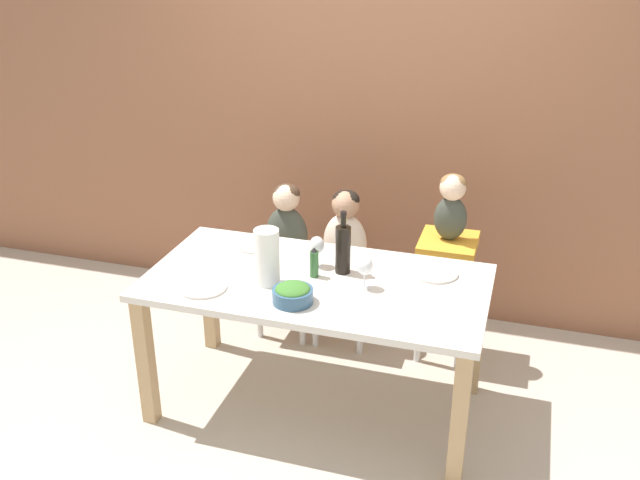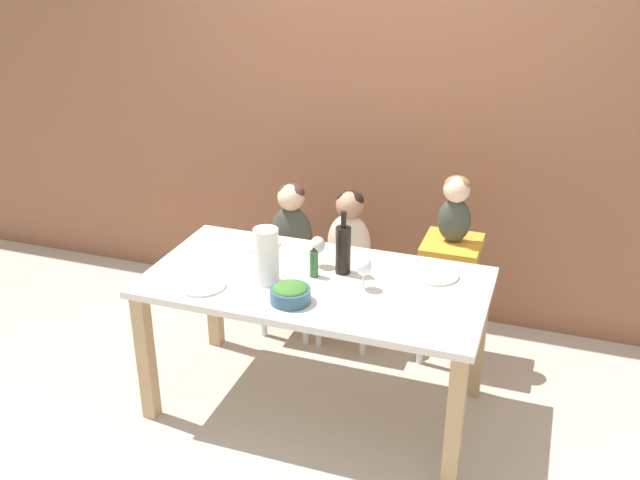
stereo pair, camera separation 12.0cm
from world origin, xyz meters
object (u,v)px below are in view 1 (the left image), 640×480
(paper_towel_roll, at_px, (267,257))
(wine_glass_near, at_px, (365,266))
(chair_far_center, at_px, (344,282))
(dinner_plate_back_left, at_px, (257,245))
(person_child_center, at_px, (345,230))
(person_child_left, at_px, (287,223))
(salad_bowl_large, at_px, (293,294))
(wine_glass_far, at_px, (317,246))
(dinner_plate_back_right, at_px, (435,273))
(wine_bottle, at_px, (343,248))
(dinner_plate_front_left, at_px, (203,288))
(person_baby_right, at_px, (452,203))
(chair_far_left, at_px, (288,274))
(chair_right_highchair, at_px, (446,268))

(paper_towel_roll, distance_m, wine_glass_near, 0.46)
(chair_far_center, height_order, wine_glass_near, wine_glass_near)
(dinner_plate_back_left, bearing_deg, person_child_center, 46.09)
(person_child_left, xyz_separation_m, salad_bowl_large, (0.36, -0.91, 0.07))
(wine_glass_far, bearing_deg, chair_far_center, 89.77)
(dinner_plate_back_right, bearing_deg, wine_bottle, -165.77)
(paper_towel_roll, xyz_separation_m, dinner_plate_front_left, (-0.27, -0.14, -0.13))
(person_baby_right, bearing_deg, chair_far_left, -179.90)
(chair_right_highchair, xyz_separation_m, dinner_plate_back_right, (-0.01, -0.45, 0.18))
(person_child_left, xyz_separation_m, person_baby_right, (0.93, 0.00, 0.23))
(dinner_plate_front_left, xyz_separation_m, dinner_plate_back_right, (1.01, 0.47, 0.00))
(person_child_left, height_order, dinner_plate_back_right, person_child_left)
(chair_right_highchair, bearing_deg, dinner_plate_back_right, -90.91)
(salad_bowl_large, relative_size, dinner_plate_back_left, 0.82)
(dinner_plate_back_right, bearing_deg, wine_glass_near, -141.20)
(salad_bowl_large, bearing_deg, chair_right_highchair, 57.75)
(chair_far_left, relative_size, salad_bowl_large, 2.45)
(person_baby_right, height_order, wine_glass_near, person_baby_right)
(chair_right_highchair, xyz_separation_m, dinner_plate_back_left, (-0.96, -0.39, 0.18))
(dinner_plate_back_right, bearing_deg, dinner_plate_back_left, 176.82)
(chair_far_left, relative_size, wine_glass_far, 2.89)
(person_baby_right, relative_size, dinner_plate_back_left, 1.63)
(person_child_left, distance_m, wine_glass_near, 0.94)
(person_baby_right, bearing_deg, chair_far_center, -179.84)
(chair_far_center, xyz_separation_m, wine_bottle, (0.14, -0.56, 0.48))
(chair_far_left, bearing_deg, salad_bowl_large, -68.76)
(chair_far_center, bearing_deg, dinner_plate_front_left, -115.67)
(person_baby_right, bearing_deg, dinner_plate_back_left, -157.68)
(wine_glass_near, bearing_deg, chair_far_center, 112.29)
(dinner_plate_back_left, bearing_deg, wine_bottle, -17.48)
(dinner_plate_back_left, bearing_deg, wine_glass_near, -23.73)
(wine_glass_far, relative_size, dinner_plate_back_left, 0.70)
(chair_far_center, height_order, dinner_plate_back_right, dinner_plate_back_right)
(chair_right_highchair, distance_m, salad_bowl_large, 1.10)
(person_baby_right, height_order, dinner_plate_back_left, person_baby_right)
(wine_glass_far, bearing_deg, person_baby_right, 42.21)
(paper_towel_roll, bearing_deg, person_child_left, 103.15)
(wine_glass_far, distance_m, dinner_plate_front_left, 0.60)
(person_child_left, height_order, person_baby_right, person_baby_right)
(person_child_left, bearing_deg, chair_far_left, -90.00)
(person_baby_right, relative_size, dinner_plate_back_right, 1.63)
(person_child_left, bearing_deg, chair_far_center, -0.18)
(chair_far_center, bearing_deg, person_child_center, 90.00)
(chair_far_left, height_order, wine_glass_near, wine_glass_near)
(person_baby_right, xyz_separation_m, salad_bowl_large, (-0.58, -0.92, -0.16))
(chair_right_highchair, distance_m, dinner_plate_back_right, 0.48)
(chair_right_highchair, relative_size, wine_glass_near, 4.62)
(salad_bowl_large, relative_size, dinner_plate_front_left, 0.82)
(chair_right_highchair, xyz_separation_m, person_child_center, (-0.58, 0.00, 0.15))
(wine_bottle, height_order, dinner_plate_front_left, wine_bottle)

